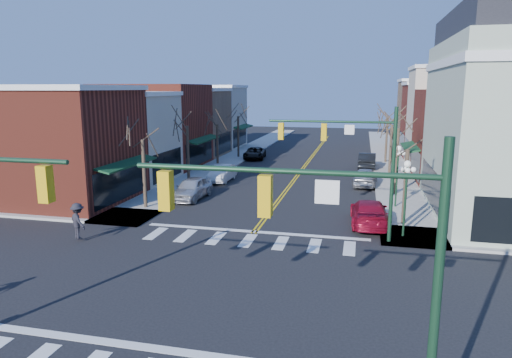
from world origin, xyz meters
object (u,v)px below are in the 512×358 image
Objects in this scene: car_left_far at (255,153)px; car_right_near at (369,213)px; lamppost_midblock at (398,166)px; car_right_mid at (365,177)px; car_left_near at (192,188)px; car_left_mid at (222,173)px; car_right_far at (367,160)px; pedestrian_dark_b at (78,221)px; lamppost_corner at (406,186)px.

car_left_far is 0.92× the size of car_right_near.
car_right_mid is (-2.00, 7.14, -2.19)m from lamppost_midblock.
car_left_mid is at bearing 89.95° from car_left_near.
car_right_far is (12.55, 9.86, 0.07)m from car_left_mid.
lamppost_midblock reaches higher than car_left_mid.
car_left_far is at bearing -13.82° from car_right_far.
car_left_mid is 0.91× the size of car_right_far.
car_right_near is 16.60m from pedestrian_dark_b.
car_left_mid reaches higher than car_left_far.
car_right_far is at bearing -92.77° from car_right_near.
car_right_near is (-1.80, -4.34, -2.19)m from lamppost_midblock.
car_left_near is at bearing 35.61° from car_right_mid.
car_left_far is 27.17m from car_right_near.
car_right_mid reaches higher than car_left_mid.
lamppost_midblock reaches higher than pedestrian_dark_b.
car_left_near is 1.06× the size of car_left_mid.
car_right_near is 2.69× the size of pedestrian_dark_b.
car_left_near is 0.96× the size of car_left_far.
car_right_mid is (-2.00, 13.64, -2.19)m from lamppost_corner.
car_left_mid is (-14.35, 12.76, -2.23)m from lamppost_corner.
car_right_near is at bearing -14.62° from car_left_near.
car_right_mid is at bearing 4.17° from car_left_mid.
lamppost_midblock is 14.77m from car_left_near.
pedestrian_dark_b is at bearing 20.78° from car_right_near.
pedestrian_dark_b reaches higher than car_left_far.
car_right_far reaches higher than car_left_mid.
lamppost_corner reaches higher than car_right_near.
lamppost_corner is 1.00× the size of lamppost_midblock.
car_left_mid is 17.45m from pedestrian_dark_b.
car_left_far is at bearing 91.93° from car_left_near.
car_left_far is at bearing 119.06° from lamppost_corner.
lamppost_corner is at bearing -66.96° from car_left_far.
lamppost_midblock is 0.89× the size of car_right_far.
car_left_near is 2.39× the size of pedestrian_dark_b.
car_right_near is 1.16× the size of car_right_mid.
car_right_mid reaches higher than car_left_far.
car_left_mid is at bearing 39.86° from car_right_far.
car_left_near reaches higher than car_left_mid.
lamppost_corner is 6.50m from lamppost_midblock.
car_right_far is (0.20, 8.98, 0.03)m from car_right_mid.
car_left_near is 20.98m from car_right_far.
car_right_far is at bearing 96.37° from lamppost_midblock.
car_left_mid is at bearing -95.20° from car_left_far.
car_right_mid is (12.54, -12.52, 0.10)m from car_left_far.
car_left_near reaches higher than car_right_mid.
car_left_mid is at bearing 8.45° from car_right_mid.
lamppost_midblock is at bearing -23.50° from car_left_mid.
lamppost_corner is at bearing -20.24° from car_left_near.
car_left_mid is 0.91× the size of car_left_far.
car_left_near is 1.03× the size of car_right_mid.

